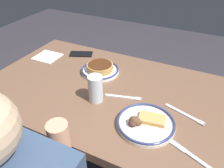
# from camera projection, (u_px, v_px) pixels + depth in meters

# --- Properties ---
(dining_table) EXTENTS (1.26, 0.77, 0.73)m
(dining_table) POSITION_uv_depth(u_px,v_px,m) (106.00, 102.00, 1.18)
(dining_table) COLOR brown
(dining_table) RESTS_ON ground_plane
(plate_near_main) EXTENTS (0.21, 0.21, 0.05)m
(plate_near_main) POSITION_uv_depth(u_px,v_px,m) (100.00, 69.00, 1.25)
(plate_near_main) COLOR white
(plate_near_main) RESTS_ON dining_table
(plate_center_pancakes) EXTENTS (0.24, 0.24, 0.05)m
(plate_center_pancakes) POSITION_uv_depth(u_px,v_px,m) (145.00, 123.00, 0.91)
(plate_center_pancakes) COLOR silver
(plate_center_pancakes) RESTS_ON dining_table
(drinking_glass) EXTENTS (0.07, 0.07, 0.13)m
(drinking_glass) POSITION_uv_depth(u_px,v_px,m) (96.00, 90.00, 1.02)
(drinking_glass) COLOR silver
(drinking_glass) RESTS_ON dining_table
(cell_phone) EXTENTS (0.16, 0.12, 0.01)m
(cell_phone) POSITION_uv_depth(u_px,v_px,m) (81.00, 54.00, 1.44)
(cell_phone) COLOR black
(cell_phone) RESTS_ON dining_table
(paper_napkin) EXTENTS (0.15, 0.14, 0.00)m
(paper_napkin) POSITION_uv_depth(u_px,v_px,m) (48.00, 57.00, 1.41)
(paper_napkin) COLOR white
(paper_napkin) RESTS_ON dining_table
(fork_near) EXTENTS (0.18, 0.07, 0.01)m
(fork_near) POSITION_uv_depth(u_px,v_px,m) (185.00, 114.00, 0.97)
(fork_near) COLOR silver
(fork_near) RESTS_ON dining_table
(fork_far) EXTENTS (0.18, 0.06, 0.01)m
(fork_far) POSITION_uv_depth(u_px,v_px,m) (123.00, 97.00, 1.07)
(fork_far) COLOR silver
(fork_far) RESTS_ON dining_table
(butter_knife) EXTENTS (0.22, 0.10, 0.01)m
(butter_knife) POSITION_uv_depth(u_px,v_px,m) (192.00, 156.00, 0.79)
(butter_knife) COLOR silver
(butter_knife) RESTS_ON dining_table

